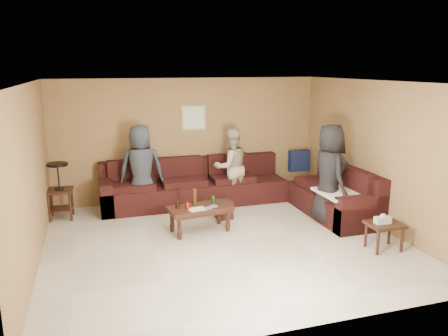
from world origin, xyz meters
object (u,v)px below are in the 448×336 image
object	(u,v)px
coffee_table	(200,210)
person_middle	(231,167)
end_table_left	(60,190)
waste_bin	(224,209)
person_right	(329,174)
sectional_sofa	(242,192)
person_left	(141,169)
side_table_right	(384,226)

from	to	relation	value
coffee_table	person_middle	world-z (taller)	person_middle
end_table_left	waste_bin	distance (m)	3.00
person_right	sectional_sofa	bearing A→B (deg)	48.49
coffee_table	person_left	xyz separation A→B (m)	(-0.79, 1.35, 0.47)
person_left	end_table_left	bearing A→B (deg)	6.19
end_table_left	side_table_right	xyz separation A→B (m)	(4.76, -2.91, -0.17)
waste_bin	side_table_right	bearing A→B (deg)	-47.04
side_table_right	end_table_left	bearing A→B (deg)	148.56
person_left	person_middle	world-z (taller)	person_left
coffee_table	side_table_right	xyz separation A→B (m)	(2.49, -1.54, -0.00)
person_right	person_left	bearing A→B (deg)	65.71
side_table_right	person_left	size ratio (longest dim) A/B	0.34
coffee_table	person_left	world-z (taller)	person_left
coffee_table	side_table_right	size ratio (longest dim) A/B	1.96
person_left	person_middle	bearing A→B (deg)	-174.96
sectional_sofa	person_left	xyz separation A→B (m)	(-1.87, 0.39, 0.51)
person_middle	coffee_table	bearing A→B (deg)	45.73
coffee_table	waste_bin	world-z (taller)	coffee_table
person_middle	end_table_left	bearing A→B (deg)	-8.70
end_table_left	person_left	distance (m)	1.51
waste_bin	person_middle	distance (m)	1.06
side_table_right	person_right	size ratio (longest dim) A/B	0.32
end_table_left	person_middle	bearing A→B (deg)	-1.38
sectional_sofa	coffee_table	xyz separation A→B (m)	(-1.08, -0.96, 0.05)
sectional_sofa	person_middle	size ratio (longest dim) A/B	3.01
coffee_table	end_table_left	xyz separation A→B (m)	(-2.27, 1.37, 0.17)
person_left	coffee_table	bearing A→B (deg)	127.35
sectional_sofa	side_table_right	size ratio (longest dim) A/B	8.16
sectional_sofa	coffee_table	size ratio (longest dim) A/B	4.17
coffee_table	waste_bin	xyz separation A→B (m)	(0.58, 0.51, -0.21)
sectional_sofa	person_middle	bearing A→B (deg)	109.01
side_table_right	coffee_table	bearing A→B (deg)	148.20
sectional_sofa	person_right	xyz separation A→B (m)	(1.22, -1.17, 0.56)
sectional_sofa	end_table_left	size ratio (longest dim) A/B	4.47
coffee_table	end_table_left	distance (m)	2.66
sectional_sofa	side_table_right	distance (m)	2.88
coffee_table	end_table_left	bearing A→B (deg)	148.95
person_left	person_middle	xyz separation A→B (m)	(1.76, -0.06, -0.07)
coffee_table	person_right	bearing A→B (deg)	-5.23
sectional_sofa	coffee_table	bearing A→B (deg)	-138.33
side_table_right	waste_bin	xyz separation A→B (m)	(-1.91, 2.05, -0.21)
waste_bin	person_right	world-z (taller)	person_right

